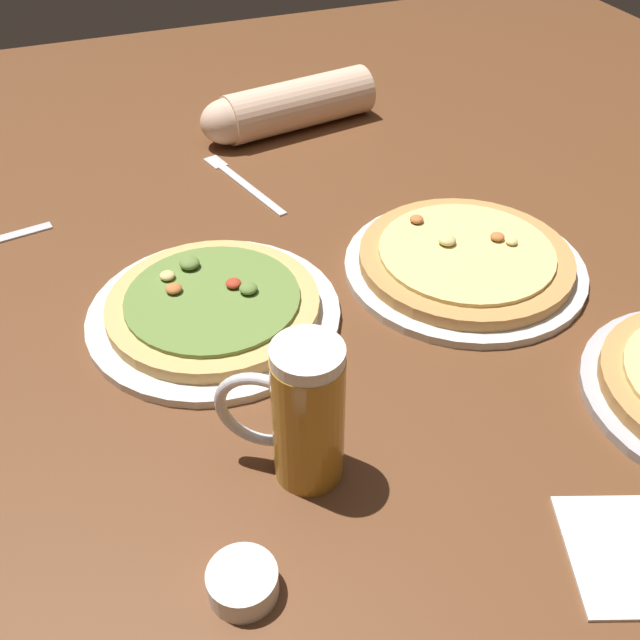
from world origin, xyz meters
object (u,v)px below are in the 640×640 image
pizza_plate_side (465,261)px  ramekin_sauce (243,582)px  pizza_plate_far (214,308)px  beer_mug_dark (303,413)px  fork_left (242,182)px  diner_arm (283,108)px  napkin_folded (625,553)px

pizza_plate_side → ramekin_sauce: pizza_plate_side is taller
pizza_plate_far → beer_mug_dark: beer_mug_dark is taller
pizza_plate_side → beer_mug_dark: 0.42m
beer_mug_dark → fork_left: size_ratio=0.73×
fork_left → diner_arm: diner_arm is taller
beer_mug_dark → napkin_folded: bearing=-40.1°
ramekin_sauce → fork_left: bearing=73.5°
diner_arm → ramekin_sauce: bearing=-111.3°
pizza_plate_side → napkin_folded: 0.46m
pizza_plate_far → beer_mug_dark: (0.02, -0.27, 0.07)m
pizza_plate_far → ramekin_sauce: 0.39m
ramekin_sauce → napkin_folded: ramekin_sauce is taller
ramekin_sauce → fork_left: ramekin_sauce is taller
pizza_plate_side → ramekin_sauce: bearing=-140.2°
napkin_folded → fork_left: (-0.13, 0.80, -0.00)m
pizza_plate_side → napkin_folded: bearing=-100.9°
beer_mug_dark → fork_left: (0.11, 0.60, -0.08)m
pizza_plate_side → napkin_folded: size_ratio=2.59×
fork_left → pizza_plate_far: bearing=-112.5°
napkin_folded → pizza_plate_side: bearing=79.1°
pizza_plate_far → pizza_plate_side: size_ratio=0.97×
beer_mug_dark → napkin_folded: beer_mug_dark is taller
ramekin_sauce → diner_arm: bearing=68.7°
beer_mug_dark → diner_arm: bearing=72.4°
napkin_folded → diner_arm: bearing=90.2°
beer_mug_dark → pizza_plate_side: bearing=36.7°
pizza_plate_side → fork_left: (-0.22, 0.35, -0.01)m
ramekin_sauce → diner_arm: 0.94m
pizza_plate_side → beer_mug_dark: (-0.33, -0.25, 0.07)m
napkin_folded → fork_left: size_ratio=0.56×
napkin_folded → diner_arm: 0.97m
pizza_plate_far → diner_arm: bearing=61.5°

